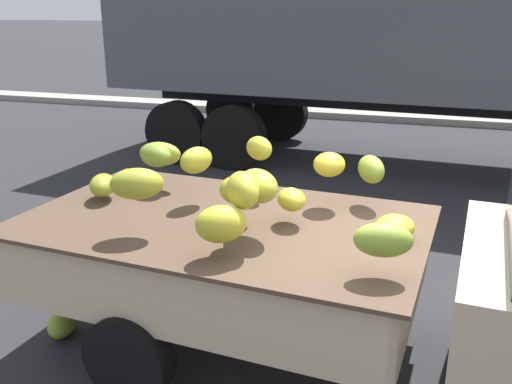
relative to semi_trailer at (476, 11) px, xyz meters
name	(u,v)px	position (x,y,z in m)	size (l,w,h in m)	color
ground	(408,369)	(-0.44, -5.83, -2.54)	(220.00, 220.00, 0.00)	#28282B
curb_strip	(436,119)	(-0.44, 4.31, -2.46)	(80.00, 0.80, 0.16)	gray
semi_trailer	(476,11)	(0.00, 0.00, 0.00)	(12.13, 3.26, 3.95)	#4C5156
fallen_banana_bunch_near_tailgate	(62,325)	(-3.20, -6.24, -2.44)	(0.32, 0.21, 0.20)	olive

